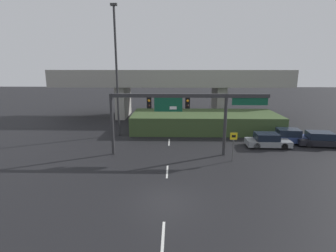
% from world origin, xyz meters
% --- Properties ---
extents(ground_plane, '(160.00, 160.00, 0.00)m').
position_xyz_m(ground_plane, '(0.00, 0.00, 0.00)').
color(ground_plane, black).
extents(lane_markings, '(0.14, 33.32, 0.01)m').
position_xyz_m(lane_markings, '(0.00, 11.86, 0.00)').
color(lane_markings, silver).
rests_on(lane_markings, ground).
extents(signal_gantry, '(13.81, 0.44, 5.52)m').
position_xyz_m(signal_gantry, '(1.22, 8.03, 4.44)').
color(signal_gantry, '#2D2D30').
rests_on(signal_gantry, ground).
extents(speed_limit_sign, '(0.60, 0.11, 2.55)m').
position_xyz_m(speed_limit_sign, '(5.45, 6.47, 1.66)').
color(speed_limit_sign, '#4C4C4C').
rests_on(speed_limit_sign, ground).
extents(highway_light_pole_near, '(0.70, 0.36, 14.12)m').
position_xyz_m(highway_light_pole_near, '(-5.79, 14.52, 7.44)').
color(highway_light_pole_near, '#2D2D30').
rests_on(highway_light_pole_near, ground).
extents(overpass_bridge, '(34.75, 7.63, 7.22)m').
position_xyz_m(overpass_bridge, '(-0.00, 25.75, 5.07)').
color(overpass_bridge, gray).
rests_on(overpass_bridge, ground).
extents(grass_embankment, '(17.70, 6.82, 2.12)m').
position_xyz_m(grass_embankment, '(4.31, 17.24, 1.06)').
color(grass_embankment, '#384C28').
rests_on(grass_embankment, ground).
extents(parked_sedan_near_right, '(4.26, 1.97, 1.38)m').
position_xyz_m(parked_sedan_near_right, '(9.77, 10.56, 0.64)').
color(parked_sedan_near_right, gray).
rests_on(parked_sedan_near_right, ground).
extents(parked_sedan_mid_right, '(4.39, 2.20, 1.47)m').
position_xyz_m(parked_sedan_mid_right, '(12.51, 12.00, 0.67)').
color(parked_sedan_mid_right, navy).
rests_on(parked_sedan_mid_right, ground).
extents(parked_sedan_far_right, '(4.78, 2.45, 1.41)m').
position_xyz_m(parked_sedan_far_right, '(15.24, 11.02, 0.65)').
color(parked_sedan_far_right, black).
rests_on(parked_sedan_far_right, ground).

